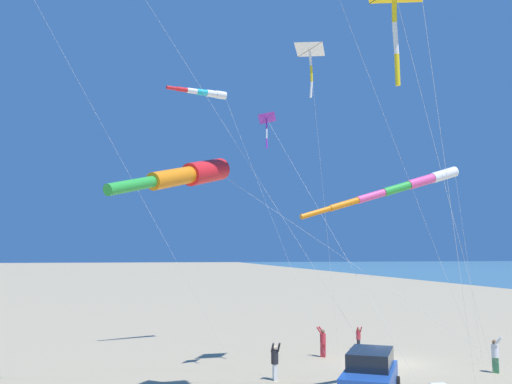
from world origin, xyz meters
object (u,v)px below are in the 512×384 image
at_px(person_adult_flyer, 275,359).
at_px(person_child_green_jacket, 358,337).
at_px(kite_windsock_purple_drifting, 405,186).
at_px(kite_windsock_long_streamer_right, 205,93).
at_px(person_bystander_far, 323,340).
at_px(person_child_grey_jacket, 495,353).
at_px(parked_car, 370,374).
at_px(kite_delta_striped_overhead, 267,119).
at_px(kite_windsock_magenta_far_left, 189,175).
at_px(kite_delta_orange_high_right, 309,50).

distance_m(person_adult_flyer, person_child_green_jacket, 9.46).
height_order(person_child_green_jacket, kite_windsock_purple_drifting, kite_windsock_purple_drifting).
bearing_deg(kite_windsock_long_streamer_right, person_bystander_far, -26.53).
bearing_deg(person_child_grey_jacket, kite_windsock_purple_drifting, -151.59).
distance_m(person_bystander_far, kite_windsock_long_streamer_right, 16.34).
distance_m(person_child_green_jacket, person_bystander_far, 3.42).
height_order(person_bystander_far, kite_windsock_purple_drifting, kite_windsock_purple_drifting).
distance_m(parked_car, kite_delta_striped_overhead, 12.43).
bearing_deg(kite_windsock_purple_drifting, kite_windsock_long_streamer_right, 119.98).
bearing_deg(kite_windsock_purple_drifting, person_bystander_far, 93.84).
relative_size(person_child_green_jacket, kite_windsock_long_streamer_right, 0.09).
distance_m(kite_delta_striped_overhead, kite_windsock_long_streamer_right, 8.50).
distance_m(person_bystander_far, kite_windsock_magenta_far_left, 14.48).
distance_m(parked_car, kite_windsock_magenta_far_left, 10.67).
relative_size(parked_car, person_adult_flyer, 2.72).
relative_size(person_bystander_far, kite_windsock_long_streamer_right, 0.10).
xyz_separation_m(parked_car, person_bystander_far, (0.97, 8.52, -0.05)).
distance_m(person_child_grey_jacket, kite_windsock_purple_drifting, 10.37).
bearing_deg(person_child_green_jacket, person_bystander_far, -147.60).
relative_size(parked_car, kite_delta_orange_high_right, 0.29).
bearing_deg(kite_delta_orange_high_right, kite_windsock_magenta_far_left, -144.26).
relative_size(kite_delta_orange_high_right, kite_delta_striped_overhead, 1.29).
relative_size(parked_car, kite_delta_striped_overhead, 0.37).
xyz_separation_m(kite_delta_orange_high_right, kite_windsock_magenta_far_left, (-6.30, -4.53, -7.14)).
height_order(kite_delta_striped_overhead, kite_windsock_magenta_far_left, kite_delta_striped_overhead).
bearing_deg(person_child_green_jacket, kite_delta_striped_overhead, -139.08).
bearing_deg(person_child_green_jacket, kite_windsock_purple_drifting, -102.06).
bearing_deg(person_child_grey_jacket, person_adult_flyer, 175.92).
xyz_separation_m(person_adult_flyer, kite_delta_striped_overhead, (-0.26, 0.43, 11.27)).
relative_size(person_child_green_jacket, kite_windsock_purple_drifting, 0.12).
height_order(person_child_grey_jacket, kite_windsock_purple_drifting, kite_windsock_purple_drifting).
distance_m(person_adult_flyer, person_bystander_far, 6.15).
relative_size(person_adult_flyer, kite_delta_orange_high_right, 0.11).
bearing_deg(parked_car, kite_windsock_long_streamer_right, 114.75).
bearing_deg(kite_windsock_magenta_far_left, person_adult_flyer, 43.93).
relative_size(kite_delta_orange_high_right, kite_windsock_magenta_far_left, 0.89).
bearing_deg(person_child_green_jacket, parked_car, -110.43).
bearing_deg(kite_windsock_purple_drifting, person_child_green_jacket, 77.94).
relative_size(person_bystander_far, kite_windsock_purple_drifting, 0.14).
height_order(person_child_green_jacket, person_bystander_far, person_bystander_far).
relative_size(person_adult_flyer, person_bystander_far, 1.03).
xyz_separation_m(kite_windsock_purple_drifting, kite_windsock_magenta_far_left, (-8.91, -0.07, 0.20)).
distance_m(person_child_grey_jacket, kite_delta_striped_overhead, 15.81).
xyz_separation_m(person_child_grey_jacket, kite_windsock_magenta_far_left, (-15.17, -3.45, 7.74)).
distance_m(person_child_grey_jacket, kite_windsock_long_streamer_right, 21.57).
xyz_separation_m(person_child_grey_jacket, kite_delta_orange_high_right, (-8.86, 1.08, 14.88)).
height_order(person_child_grey_jacket, kite_windsock_long_streamer_right, kite_windsock_long_streamer_right).
xyz_separation_m(person_child_green_jacket, person_child_grey_jacket, (3.97, -7.33, 0.19)).
distance_m(person_child_green_jacket, kite_windsock_magenta_far_left, 17.45).
bearing_deg(person_child_grey_jacket, person_child_green_jacket, 118.44).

